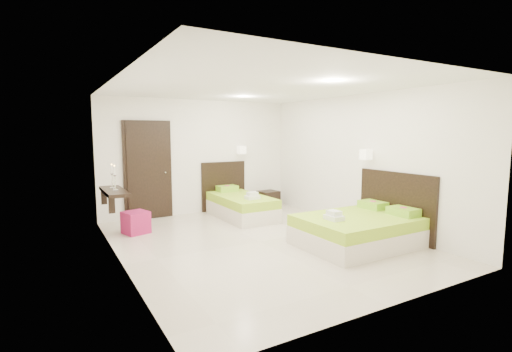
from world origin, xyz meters
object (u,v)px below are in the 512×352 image
bed_double (361,228)px  ottoman (136,222)px  nightstand (268,199)px  bed_single (239,204)px

bed_double → ottoman: 4.04m
bed_double → nightstand: bed_double is taller
bed_single → ottoman: bed_single is taller
ottoman → bed_single: bearing=6.9°
nightstand → ottoman: 3.49m
bed_single → ottoman: bearing=-173.1°
nightstand → ottoman: size_ratio=1.14×
bed_single → bed_double: size_ratio=0.99×
bed_double → nightstand: size_ratio=4.05×
bed_single → bed_double: bearing=-74.4°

